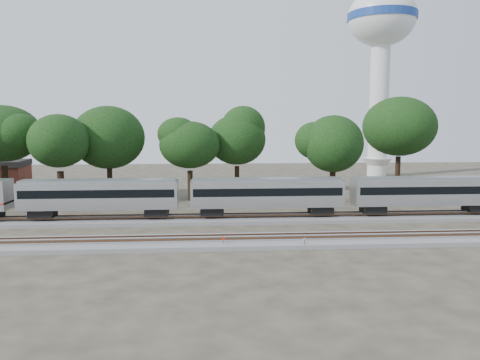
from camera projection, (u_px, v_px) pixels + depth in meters
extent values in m
plane|color=#383328|center=(197.00, 234.00, 45.33)|extent=(160.00, 160.00, 0.00)
cube|color=slate|center=(198.00, 219.00, 51.25)|extent=(160.00, 5.00, 0.40)
cube|color=brown|center=(198.00, 217.00, 50.48)|extent=(160.00, 0.08, 0.15)
cube|color=brown|center=(198.00, 214.00, 51.90)|extent=(160.00, 0.08, 0.15)
cube|color=slate|center=(196.00, 242.00, 41.34)|extent=(160.00, 5.00, 0.40)
cube|color=brown|center=(195.00, 239.00, 40.58)|extent=(160.00, 0.08, 0.15)
cube|color=brown|center=(196.00, 235.00, 42.00)|extent=(160.00, 0.08, 0.15)
cube|color=#B7BABF|center=(100.00, 195.00, 50.17)|extent=(16.71, 2.88, 2.88)
cube|color=black|center=(100.00, 192.00, 50.14)|extent=(16.13, 2.93, 0.86)
cube|color=gray|center=(99.00, 181.00, 49.99)|extent=(16.32, 2.30, 0.34)
cube|color=black|center=(43.00, 213.00, 49.97)|extent=(2.50, 2.11, 0.86)
cube|color=black|center=(157.00, 211.00, 50.82)|extent=(2.50, 2.11, 0.86)
cube|color=#B7BABF|center=(267.00, 193.00, 51.44)|extent=(16.71, 2.88, 2.88)
cube|color=black|center=(267.00, 190.00, 51.40)|extent=(16.13, 2.93, 0.86)
cube|color=gray|center=(267.00, 180.00, 51.26)|extent=(16.32, 2.30, 0.34)
cube|color=black|center=(212.00, 211.00, 51.24)|extent=(2.50, 2.11, 0.86)
cube|color=black|center=(321.00, 209.00, 52.09)|extent=(2.50, 2.11, 0.86)
cube|color=#B7BABF|center=(426.00, 191.00, 52.71)|extent=(16.71, 2.88, 2.88)
cube|color=black|center=(426.00, 189.00, 52.67)|extent=(16.13, 2.93, 0.86)
cube|color=gray|center=(426.00, 178.00, 52.53)|extent=(16.32, 2.30, 0.34)
cube|color=black|center=(373.00, 208.00, 52.51)|extent=(2.50, 2.11, 0.86)
cube|color=black|center=(476.00, 207.00, 53.36)|extent=(2.50, 2.11, 0.86)
cylinder|color=#512D19|center=(223.00, 243.00, 40.25)|extent=(0.06, 0.06, 0.87)
cylinder|color=#B6190D|center=(223.00, 238.00, 40.21)|extent=(0.31, 0.10, 0.31)
cylinder|color=#512D19|center=(305.00, 244.00, 39.80)|extent=(0.06, 0.06, 0.88)
cylinder|color=silver|center=(305.00, 240.00, 39.75)|extent=(0.30, 0.15, 0.31)
cube|color=#512D19|center=(249.00, 247.00, 40.04)|extent=(0.56, 0.42, 0.30)
cylinder|color=silver|center=(379.00, 111.00, 92.53)|extent=(3.74, 3.74, 26.17)
cone|color=silver|center=(377.00, 167.00, 93.88)|extent=(5.98, 5.98, 3.74)
ellipsoid|color=silver|center=(382.00, 17.00, 90.36)|extent=(13.08, 13.08, 11.12)
cylinder|color=navy|center=(382.00, 17.00, 90.36)|extent=(13.23, 13.23, 1.50)
cylinder|color=black|center=(5.00, 184.00, 62.88)|extent=(0.70, 0.70, 5.02)
ellipsoid|color=black|center=(2.00, 133.00, 62.06)|extent=(9.47, 9.47, 8.05)
cylinder|color=black|center=(61.00, 189.00, 60.13)|extent=(0.70, 0.70, 4.55)
ellipsoid|color=black|center=(59.00, 141.00, 59.39)|extent=(8.58, 8.58, 7.30)
cylinder|color=black|center=(110.00, 183.00, 65.45)|extent=(0.70, 0.70, 4.70)
ellipsoid|color=black|center=(108.00, 137.00, 64.68)|extent=(8.86, 8.86, 7.53)
cylinder|color=black|center=(190.00, 185.00, 64.93)|extent=(0.70, 0.70, 4.16)
ellipsoid|color=black|center=(190.00, 145.00, 64.25)|extent=(7.85, 7.85, 6.67)
cylinder|color=black|center=(237.00, 181.00, 68.44)|extent=(0.70, 0.70, 4.47)
ellipsoid|color=black|center=(237.00, 140.00, 67.71)|extent=(8.43, 8.43, 7.16)
cylinder|color=black|center=(332.00, 188.00, 62.34)|extent=(0.70, 0.70, 4.30)
ellipsoid|color=black|center=(333.00, 144.00, 61.63)|extent=(8.11, 8.11, 6.89)
cylinder|color=black|center=(398.00, 174.00, 73.96)|extent=(0.70, 0.70, 5.48)
ellipsoid|color=black|center=(399.00, 126.00, 73.06)|extent=(10.34, 10.34, 8.79)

